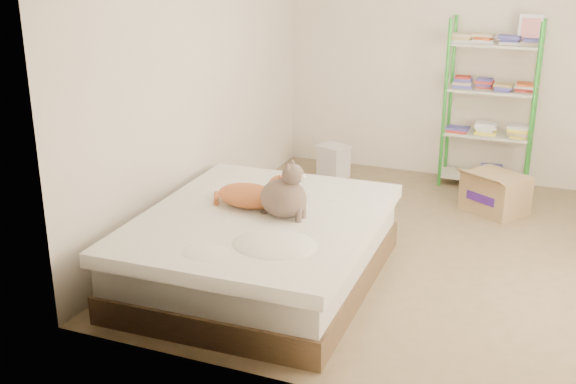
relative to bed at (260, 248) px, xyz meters
The scene contains 7 objects.
room 1.70m from the bed, 45.46° to the left, with size 3.81×4.21×2.61m.
bed is the anchor object (origin of this frame).
orange_cat 0.42m from the bed, 140.98° to the left, with size 0.58×0.31×0.23m, color #ED8F48, non-canonical shape.
grey_cat 0.51m from the bed, ahead, with size 0.31×0.37×0.42m, color #906F5E, non-canonical shape.
shelf_unit 3.17m from the bed, 66.26° to the left, with size 0.88×0.36×1.74m.
cardboard_box 2.57m from the bed, 55.82° to the left, with size 0.66×0.70×0.42m.
white_bin 2.56m from the bed, 96.39° to the left, with size 0.38×0.36×0.35m.
Camera 1 is at (1.09, -5.41, 2.46)m, focal length 45.00 mm.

